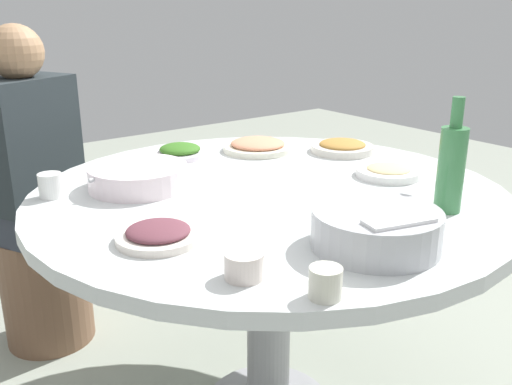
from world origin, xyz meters
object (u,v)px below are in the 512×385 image
(round_dining_table, at_px, (269,227))
(soup_bowl, at_px, (138,177))
(tea_cup_near, at_px, (244,265))
(tea_cup_far, at_px, (325,283))
(tea_cup_side, at_px, (50,186))
(dish_greens, at_px, (180,151))
(diner_left, at_px, (28,151))
(dish_noodles, at_px, (388,172))
(stool_for_diner_left, at_px, (46,286))
(dish_eggplant, at_px, (158,234))
(dish_shrimp, at_px, (258,146))
(green_bottle, at_px, (451,166))
(rice_bowl, at_px, (376,228))
(dish_tofu_braise, at_px, (342,147))

(round_dining_table, height_order, soup_bowl, soup_bowl)
(round_dining_table, distance_m, tea_cup_near, 0.57)
(tea_cup_far, xyz_separation_m, tea_cup_side, (0.86, 0.21, 0.00))
(tea_cup_far, bearing_deg, dish_greens, -15.94)
(tea_cup_side, height_order, diner_left, diner_left)
(round_dining_table, distance_m, dish_noodles, 0.41)
(tea_cup_side, bearing_deg, round_dining_table, -121.28)
(tea_cup_near, distance_m, stool_for_diner_left, 1.39)
(dish_greens, bearing_deg, dish_eggplant, 146.15)
(dish_shrimp, distance_m, tea_cup_far, 1.08)
(stool_for_diner_left, xyz_separation_m, diner_left, (0.00, 0.00, 0.54))
(dish_greens, relative_size, green_bottle, 0.65)
(soup_bowl, bearing_deg, dish_greens, -49.40)
(rice_bowl, bearing_deg, dish_eggplant, 48.53)
(dish_noodles, xyz_separation_m, dish_greens, (0.60, 0.39, 0.00))
(round_dining_table, height_order, tea_cup_near, tea_cup_near)
(dish_shrimp, distance_m, tea_cup_side, 0.77)
(dish_eggplant, relative_size, tea_cup_near, 2.46)
(dish_tofu_braise, bearing_deg, tea_cup_side, 82.43)
(tea_cup_near, relative_size, tea_cup_far, 1.27)
(tea_cup_far, relative_size, stool_for_diner_left, 0.14)
(rice_bowl, relative_size, dish_tofu_braise, 1.26)
(tea_cup_near, xyz_separation_m, stool_for_diner_left, (1.26, 0.04, -0.57))
(dish_shrimp, relative_size, tea_cup_side, 3.66)
(dish_greens, height_order, diner_left, diner_left)
(dish_noodles, height_order, green_bottle, green_bottle)
(stool_for_diner_left, bearing_deg, diner_left, 26.57)
(dish_eggplant, relative_size, tea_cup_far, 3.13)
(soup_bowl, bearing_deg, dish_tofu_braise, -94.72)
(dish_eggplant, distance_m, dish_noodles, 0.80)
(dish_shrimp, bearing_deg, soup_bowl, 103.90)
(dish_eggplant, bearing_deg, soup_bowl, -20.05)
(round_dining_table, xyz_separation_m, stool_for_diner_left, (0.87, 0.42, -0.43))
(dish_eggplant, height_order, dish_tofu_braise, dish_tofu_braise)
(tea_cup_far, height_order, stool_for_diner_left, tea_cup_far)
(green_bottle, bearing_deg, dish_tofu_braise, -20.60)
(dish_greens, xyz_separation_m, stool_for_diner_left, (0.39, 0.40, -0.56))
(dish_shrimp, distance_m, dish_greens, 0.28)
(dish_greens, height_order, tea_cup_side, tea_cup_side)
(stool_for_diner_left, distance_m, diner_left, 0.54)
(dish_greens, bearing_deg, tea_cup_far, 164.06)
(tea_cup_near, bearing_deg, diner_left, 1.67)
(soup_bowl, xyz_separation_m, dish_eggplant, (-0.38, 0.14, -0.01))
(diner_left, bearing_deg, rice_bowl, -165.08)
(rice_bowl, relative_size, tea_cup_near, 3.61)
(dish_shrimp, bearing_deg, rice_bowl, 159.36)
(tea_cup_near, bearing_deg, green_bottle, -91.21)
(round_dining_table, distance_m, dish_shrimp, 0.47)
(dish_eggplant, xyz_separation_m, diner_left, (1.00, -0.01, -0.01))
(dish_shrimp, relative_size, stool_for_diner_left, 0.55)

